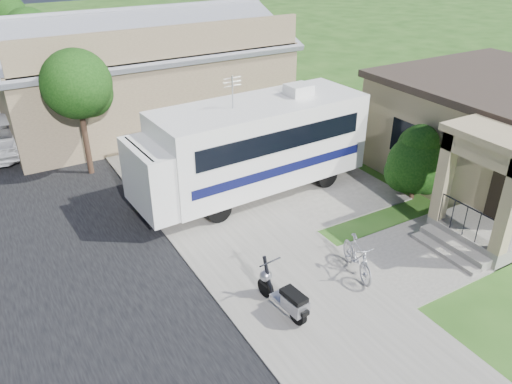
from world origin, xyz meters
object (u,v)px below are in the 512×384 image
pickup_truck (3,132)px  motorhome (253,144)px  bicycle (357,259)px  garden_hose (428,233)px  shrub (417,161)px  scooter (285,297)px

pickup_truck → motorhome: bearing=137.8°
bicycle → pickup_truck: bearing=132.3°
motorhome → bicycle: bearing=-93.0°
garden_hose → motorhome: bearing=121.4°
pickup_truck → garden_hose: bearing=135.0°
bicycle → garden_hose: size_ratio=3.91×
shrub → garden_hose: bearing=-124.2°
motorhome → bicycle: motorhome is taller
motorhome → shrub: (4.45, -3.06, -0.42)m
motorhome → shrub: 5.42m
shrub → scooter: (-6.89, -2.67, -0.83)m
scooter → garden_hose: bearing=0.6°
scooter → garden_hose: size_ratio=4.01×
motorhome → scooter: motorhome is taller
motorhome → pickup_truck: bearing=126.3°
shrub → pickup_truck: bearing=134.7°
scooter → garden_hose: scooter is taller
shrub → scooter: 7.43m
shrub → garden_hose: (-1.36, -2.01, -1.24)m
motorhome → shrub: size_ratio=3.10×
shrub → bicycle: 5.11m
scooter → pickup_truck: 14.81m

